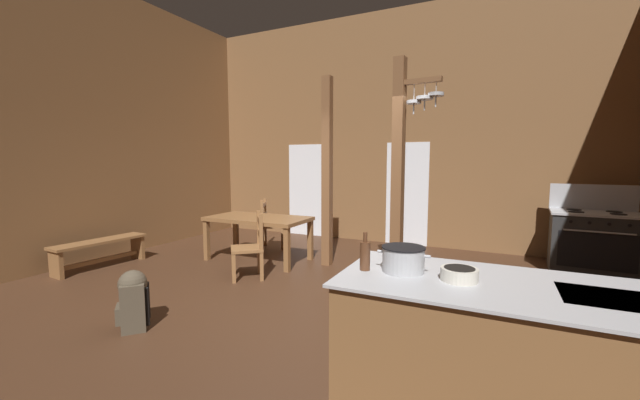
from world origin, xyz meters
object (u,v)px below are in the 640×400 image
at_px(kitchen_island, 513,358).
at_px(dining_table, 258,222).
at_px(ladderback_chair_by_post, 250,247).
at_px(bench_along_left_wall, 100,249).
at_px(ladderback_chair_near_window, 271,225).
at_px(backpack, 133,298).
at_px(stockpot_on_counter, 403,259).
at_px(mixing_bowl_on_counter, 459,274).
at_px(stove_range, 593,242).
at_px(bottle_tall_on_counter, 365,255).

relative_size(kitchen_island, dining_table, 1.27).
bearing_deg(ladderback_chair_by_post, bench_along_left_wall, -165.98).
bearing_deg(dining_table, ladderback_chair_near_window, 110.44).
distance_m(dining_table, backpack, 2.77).
height_order(ladderback_chair_near_window, stockpot_on_counter, stockpot_on_counter).
bearing_deg(stockpot_on_counter, dining_table, 139.31).
bearing_deg(ladderback_chair_by_post, backpack, -92.24).
bearing_deg(mixing_bowl_on_counter, stockpot_on_counter, 173.98).
xyz_separation_m(stove_range, stockpot_on_counter, (-1.86, -4.19, 0.53)).
xyz_separation_m(stove_range, mixing_bowl_on_counter, (-1.49, -4.23, 0.48)).
distance_m(stockpot_on_counter, mixing_bowl_on_counter, 0.37).
height_order(dining_table, ladderback_chair_near_window, ladderback_chair_near_window).
height_order(stove_range, mixing_bowl_on_counter, stove_range).
xyz_separation_m(backpack, mixing_bowl_on_counter, (3.06, 0.03, 0.65)).
height_order(kitchen_island, dining_table, kitchen_island).
bearing_deg(bottle_tall_on_counter, mixing_bowl_on_counter, 3.82).
bearing_deg(mixing_bowl_on_counter, ladderback_chair_by_post, 148.46).
distance_m(ladderback_chair_near_window, ladderback_chair_by_post, 1.90).
bearing_deg(kitchen_island, backpack, -178.83).
height_order(kitchen_island, ladderback_chair_near_window, ladderback_chair_near_window).
bearing_deg(bench_along_left_wall, bottle_tall_on_counter, -14.62).
bearing_deg(bench_along_left_wall, mixing_bowl_on_counter, -12.62).
distance_m(mixing_bowl_on_counter, bottle_tall_on_counter, 0.62).
distance_m(kitchen_island, dining_table, 4.62).
xyz_separation_m(ladderback_chair_near_window, mixing_bowl_on_counter, (3.78, -3.56, 0.52)).
bearing_deg(backpack, stockpot_on_counter, 1.36).
height_order(mixing_bowl_on_counter, bottle_tall_on_counter, bottle_tall_on_counter).
relative_size(ladderback_chair_near_window, mixing_bowl_on_counter, 4.12).
height_order(bench_along_left_wall, bottle_tall_on_counter, bottle_tall_on_counter).
xyz_separation_m(kitchen_island, bottle_tall_on_counter, (-0.94, -0.08, 0.57)).
height_order(kitchen_island, mixing_bowl_on_counter, mixing_bowl_on_counter).
bearing_deg(dining_table, ladderback_chair_by_post, -61.43).
bearing_deg(dining_table, stove_range, 17.31).
height_order(backpack, mixing_bowl_on_counter, mixing_bowl_on_counter).
relative_size(backpack, bottle_tall_on_counter, 2.24).
height_order(stove_range, stockpot_on_counter, stove_range).
height_order(dining_table, stockpot_on_counter, stockpot_on_counter).
xyz_separation_m(ladderback_chair_near_window, backpack, (0.72, -3.59, -0.14)).
height_order(dining_table, bottle_tall_on_counter, bottle_tall_on_counter).
bearing_deg(bench_along_left_wall, dining_table, 36.53).
xyz_separation_m(backpack, stockpot_on_counter, (2.69, 0.06, 0.70)).
relative_size(stockpot_on_counter, mixing_bowl_on_counter, 1.58).
xyz_separation_m(stove_range, dining_table, (-4.94, -1.54, 0.17)).
xyz_separation_m(stockpot_on_counter, bottle_tall_on_counter, (-0.25, -0.08, 0.02)).
distance_m(dining_table, bottle_tall_on_counter, 3.96).
height_order(dining_table, mixing_bowl_on_counter, mixing_bowl_on_counter).
bearing_deg(ladderback_chair_by_post, mixing_bowl_on_counter, -31.54).
relative_size(kitchen_island, ladderback_chair_near_window, 2.28).
bearing_deg(ladderback_chair_by_post, stove_range, 28.21).
bearing_deg(dining_table, kitchen_island, -35.00).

